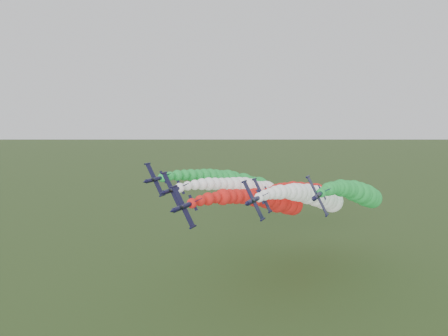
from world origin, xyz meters
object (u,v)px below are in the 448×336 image
(jet_outer_left, at_px, (238,182))
(jet_trail, at_px, (315,194))
(jet_outer_right, at_px, (360,194))
(jet_lead, at_px, (272,201))
(jet_inner_right, at_px, (316,197))
(jet_inner_left, at_px, (255,190))

(jet_outer_left, bearing_deg, jet_trail, 16.76)
(jet_outer_right, bearing_deg, jet_lead, -147.53)
(jet_outer_right, distance_m, jet_trail, 20.71)
(jet_outer_left, bearing_deg, jet_inner_right, -12.70)
(jet_lead, bearing_deg, jet_inner_right, 44.36)
(jet_inner_right, bearing_deg, jet_outer_left, 167.30)
(jet_inner_left, xyz_separation_m, jet_inner_right, (22.05, 0.10, -0.94))
(jet_outer_left, distance_m, jet_trail, 29.74)
(jet_outer_left, height_order, jet_outer_right, jet_outer_left)
(jet_inner_left, height_order, jet_trail, jet_inner_left)
(jet_lead, distance_m, jet_inner_left, 15.42)
(jet_lead, xyz_separation_m, jet_trail, (8.53, 27.44, -1.44))
(jet_inner_left, bearing_deg, jet_outer_right, 7.52)
(jet_lead, distance_m, jet_outer_left, 27.43)
(jet_inner_left, bearing_deg, jet_lead, -49.43)
(jet_lead, height_order, jet_outer_left, jet_outer_left)
(jet_inner_right, xyz_separation_m, jet_trail, (-3.51, 15.66, -1.70))
(jet_inner_left, xyz_separation_m, jet_outer_right, (35.78, 4.73, 0.45))
(jet_outer_left, bearing_deg, jet_lead, -43.86)
(jet_outer_left, relative_size, jet_trail, 1.01)
(jet_inner_right, bearing_deg, jet_lead, -135.64)
(jet_lead, height_order, jet_outer_right, jet_outer_right)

